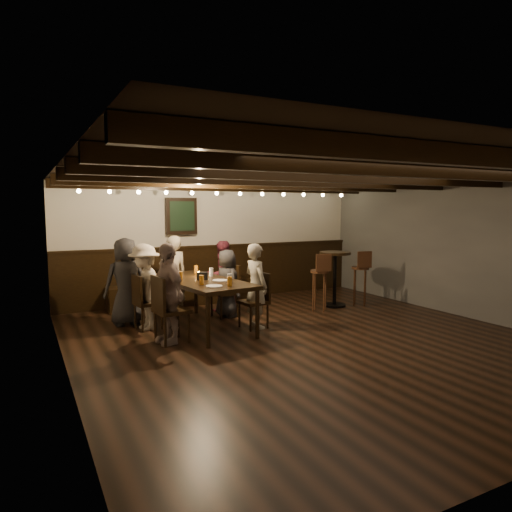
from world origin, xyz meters
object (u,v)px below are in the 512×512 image
person_right_far (256,286)px  chair_right_far (254,311)px  person_right_near (227,283)px  high_top_table (335,271)px  bar_stool_left (320,290)px  person_bench_left (126,281)px  person_left_near (145,287)px  chair_left_near (147,312)px  chair_left_far (171,322)px  dining_table (201,283)px  chair_right_near (226,301)px  bar_stool_right (360,285)px  person_bench_right (222,276)px  person_left_far (168,293)px  person_bench_centre (173,276)px

person_right_far → chair_right_far: bearing=90.0°
person_right_near → high_top_table: person_right_near is taller
person_right_far → bar_stool_left: (1.59, 0.50, -0.27)m
person_bench_left → person_left_near: bearing=108.4°
high_top_table → person_right_far: bearing=-161.3°
person_left_near → high_top_table: 3.69m
chair_left_near → person_right_far: 1.77m
person_left_near → bar_stool_left: 3.21m
chair_left_near → bar_stool_left: (3.16, -0.21, 0.14)m
chair_left_far → person_right_far: 1.52m
dining_table → chair_right_near: (0.66, 0.53, -0.44)m
chair_right_far → bar_stool_right: (2.62, 0.56, 0.13)m
person_bench_left → person_bench_right: (1.79, 0.22, -0.06)m
bar_stool_right → chair_left_near: bearing=-171.1°
person_right_near → chair_right_near: bearing=90.0°
dining_table → person_bench_right: 1.27m
dining_table → person_bench_right: bearing=45.0°
chair_left_near → person_bench_right: person_bench_right is taller
chair_right_near → bar_stool_left: (1.73, -0.39, 0.12)m
chair_right_near → person_bench_left: bearing=74.5°
chair_right_far → bar_stool_left: size_ratio=0.81×
chair_left_far → person_left_far: person_left_far is taller
person_left_near → person_right_far: size_ratio=1.00×
person_right_far → person_bench_left: bearing=50.7°
person_bench_centre → person_bench_left: bearing=9.5°
person_right_near → high_top_table: size_ratio=1.11×
chair_left_near → person_left_near: size_ratio=0.64×
chair_right_far → person_bench_right: (0.02, 1.36, 0.38)m
chair_left_near → person_bench_right: size_ratio=0.66×
chair_right_far → bar_stool_left: 1.71m
person_bench_left → person_left_near: person_bench_left is taller
chair_right_near → bar_stool_left: size_ratio=0.84×
person_left_near → chair_left_near: bearing=90.0°
person_right_far → bar_stool_right: person_right_far is taller
person_bench_left → person_right_near: 1.71m
person_bench_centre → bar_stool_right: bearing=159.5°
bar_stool_right → bar_stool_left: bearing=-166.1°
chair_right_far → person_left_near: (-1.57, 0.71, 0.41)m
person_bench_centre → person_bench_right: 0.91m
person_bench_right → bar_stool_left: size_ratio=1.21×
chair_right_far → person_left_far: bearing=90.0°
person_left_far → bar_stool_right: 4.16m
person_right_near → person_bench_right: bearing=-18.4°
chair_right_far → bar_stool_right: size_ratio=0.81×
dining_table → person_left_far: (-0.69, -0.54, -0.01)m
chair_right_far → bar_stool_right: bearing=-85.0°
dining_table → person_left_far: bearing=-149.0°
chair_left_far → chair_right_far: chair_left_far is taller
high_top_table → chair_left_far: bearing=-166.0°
chair_right_far → person_right_near: size_ratio=0.74×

